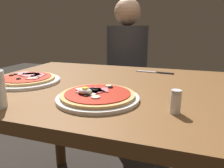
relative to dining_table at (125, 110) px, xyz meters
The scene contains 6 objects.
dining_table is the anchor object (origin of this frame).
pizza_foreground 0.24m from the dining_table, 100.94° to the right, with size 0.27×0.27×0.05m.
pizza_across_left 0.44m from the dining_table, 168.59° to the right, with size 0.28×0.28×0.03m.
knife 0.33m from the dining_table, 72.31° to the left, with size 0.20×0.04×0.01m.
salt_shaker 0.34m from the dining_table, 48.68° to the right, with size 0.03×0.03×0.07m.
diner_person 0.84m from the dining_table, 104.41° to the left, with size 0.32×0.32×1.18m.
Camera 1 is at (0.22, -0.82, 0.97)m, focal length 34.33 mm.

